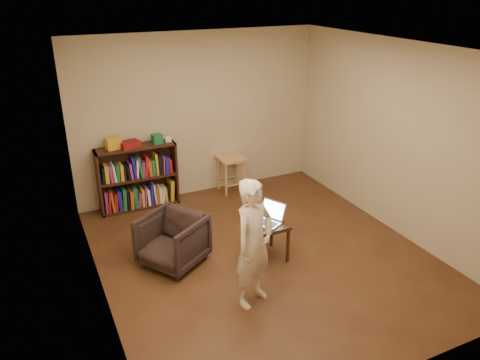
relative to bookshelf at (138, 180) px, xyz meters
name	(u,v)px	position (x,y,z in m)	size (l,w,h in m)	color
floor	(263,255)	(1.08, -2.09, -0.44)	(4.50, 4.50, 0.00)	#432115
ceiling	(268,49)	(1.08, -2.09, 2.16)	(4.50, 4.50, 0.00)	white
wall_back	(198,116)	(1.08, 0.16, 0.86)	(4.00, 4.00, 0.00)	beige
wall_left	(92,192)	(-0.92, -2.09, 0.86)	(4.50, 4.50, 0.00)	beige
wall_right	(396,139)	(3.08, -2.09, 0.86)	(4.50, 4.50, 0.00)	beige
bookshelf	(138,180)	(0.00, 0.00, 0.00)	(1.20, 0.30, 1.00)	black
box_yellow	(113,143)	(-0.31, 0.01, 0.65)	(0.21, 0.15, 0.17)	gold
red_cloth	(130,144)	(-0.08, -0.03, 0.61)	(0.28, 0.21, 0.09)	maroon
box_green	(157,139)	(0.34, -0.02, 0.63)	(0.14, 0.14, 0.14)	#1D6E3D
box_white	(168,139)	(0.52, -0.01, 0.60)	(0.09, 0.09, 0.07)	white
stool	(231,164)	(1.54, -0.06, 0.04)	(0.41, 0.41, 0.60)	tan
armchair	(173,240)	(-0.02, -1.76, -0.11)	(0.69, 0.71, 0.65)	#2D211E
side_table	(265,229)	(1.08, -2.13, -0.03)	(0.49, 0.49, 0.50)	black
laptop	(269,218)	(1.13, -2.12, 0.11)	(0.45, 0.45, 0.24)	#A7A7AC
person	(254,244)	(0.55, -2.85, 0.29)	(0.53, 0.35, 1.46)	beige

